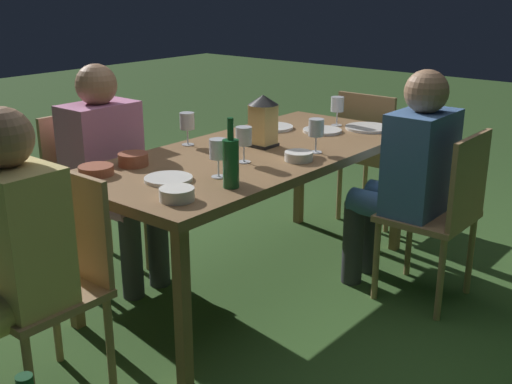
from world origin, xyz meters
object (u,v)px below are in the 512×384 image
(green_bottle_on_table, at_px, (231,162))
(wine_glass_d, at_px, (316,129))
(bowl_salad, at_px, (133,159))
(chair_head_near, at_px, (373,151))
(lantern_centerpiece, at_px, (263,118))
(plate_b, at_px, (322,131))
(chair_head_far, at_px, (54,277))
(plate_d, at_px, (272,127))
(bowl_dip, at_px, (96,170))
(bowl_bread, at_px, (299,156))
(chair_side_right_a, at_px, (442,210))
(person_in_blue, at_px, (408,172))
(wine_glass_b, at_px, (244,138))
(plate_a, at_px, (168,179))
(wine_glass_c, at_px, (218,151))
(plate_c, at_px, (368,128))
(person_in_pink, at_px, (110,165))
(chair_side_left_b, at_px, (89,186))
(person_in_mustard, at_px, (0,256))
(wine_glass_e, at_px, (338,106))
(bowl_olives, at_px, (177,194))
(dining_table, at_px, (256,161))

(green_bottle_on_table, distance_m, wine_glass_d, 0.68)
(wine_glass_d, relative_size, bowl_salad, 1.23)
(wine_glass_d, bearing_deg, chair_head_near, -166.30)
(lantern_centerpiece, bearing_deg, plate_b, 173.59)
(chair_head_far, distance_m, plate_d, 1.68)
(plate_d, distance_m, bowl_dip, 1.21)
(chair_head_far, height_order, wine_glass_d, wine_glass_d)
(plate_d, bearing_deg, bowl_bread, 48.43)
(chair_side_right_a, bearing_deg, person_in_blue, -90.00)
(chair_head_near, height_order, wine_glass_b, wine_glass_b)
(chair_side_right_a, distance_m, plate_d, 1.09)
(chair_head_far, relative_size, lantern_centerpiece, 3.28)
(wine_glass_d, relative_size, plate_a, 0.82)
(wine_glass_c, bearing_deg, chair_head_near, -174.31)
(wine_glass_c, height_order, plate_d, wine_glass_c)
(wine_glass_c, distance_m, plate_c, 1.24)
(person_in_pink, distance_m, wine_glass_b, 0.78)
(lantern_centerpiece, height_order, bowl_salad, lantern_centerpiece)
(chair_side_left_b, height_order, bowl_dip, chair_side_left_b)
(chair_head_near, relative_size, green_bottle_on_table, 3.00)
(lantern_centerpiece, distance_m, wine_glass_c, 0.58)
(chair_head_near, xyz_separation_m, plate_c, (0.42, 0.19, 0.25))
(wine_glass_c, bearing_deg, green_bottle_on_table, 62.28)
(plate_b, distance_m, plate_d, 0.29)
(person_in_mustard, xyz_separation_m, lantern_centerpiece, (-1.48, -0.03, 0.24))
(person_in_mustard, bearing_deg, bowl_salad, -162.40)
(chair_head_far, height_order, chair_side_left_b, same)
(bowl_dip, bearing_deg, bowl_salad, 176.88)
(chair_head_near, bearing_deg, person_in_blue, 38.94)
(wine_glass_c, bearing_deg, bowl_dip, -54.23)
(chair_side_left_b, bearing_deg, plate_b, 139.28)
(bowl_salad, bearing_deg, wine_glass_e, 168.57)
(chair_head_far, bearing_deg, bowl_olives, 149.40)
(bowl_bread, relative_size, bowl_dip, 0.87)
(chair_side_left_b, bearing_deg, person_in_mustard, 40.26)
(chair_head_near, relative_size, wine_glass_d, 5.15)
(person_in_blue, height_order, bowl_olives, person_in_blue)
(person_in_mustard, xyz_separation_m, wine_glass_d, (-1.55, 0.25, 0.21))
(chair_head_near, height_order, person_in_pink, person_in_pink)
(dining_table, distance_m, person_in_blue, 0.76)
(person_in_mustard, relative_size, person_in_blue, 1.00)
(wine_glass_b, height_order, wine_glass_e, same)
(person_in_mustard, xyz_separation_m, plate_b, (-1.95, 0.03, 0.10))
(chair_head_far, distance_m, chair_side_left_b, 1.12)
(chair_side_left_b, distance_m, bowl_salad, 0.64)
(green_bottle_on_table, xyz_separation_m, bowl_bread, (-0.51, -0.02, -0.09))
(wine_glass_b, bearing_deg, wine_glass_e, -174.49)
(wine_glass_b, bearing_deg, person_in_blue, 140.22)
(dining_table, distance_m, plate_d, 0.51)
(chair_side_left_b, xyz_separation_m, wine_glass_e, (-1.17, 0.82, 0.36))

